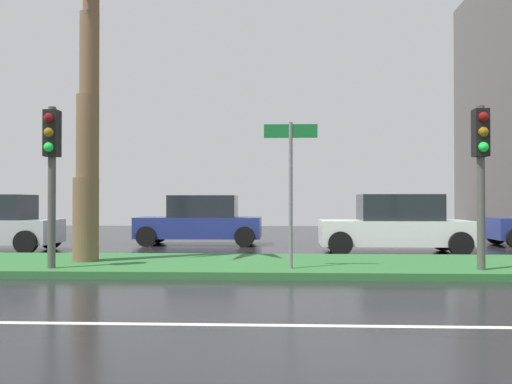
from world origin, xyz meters
name	(u,v)px	position (x,y,z in m)	size (l,w,h in m)	color
ground_plane	(323,266)	(0.00, 9.00, -0.05)	(90.00, 42.00, 0.10)	black
near_lane_divider_stripe	(363,326)	(0.00, 2.00, 0.00)	(81.00, 0.14, 0.01)	white
median_strip	(326,265)	(0.00, 8.00, 0.07)	(85.50, 4.00, 0.15)	#2D6B33
traffic_signal_median_left	(52,157)	(-5.74, 6.54, 2.44)	(0.28, 0.43, 3.32)	#4C4C47
traffic_signal_median_right	(481,157)	(2.99, 6.65, 2.42)	(0.28, 0.43, 3.30)	#4C4C47
street_name_sign	(291,174)	(-0.82, 6.75, 2.08)	(1.10, 0.08, 3.00)	slate
car_in_traffic_second	(200,221)	(-3.86, 14.94, 0.83)	(4.30, 2.02, 1.72)	navy
car_in_traffic_third	(396,225)	(2.31, 11.95, 0.83)	(4.30, 2.02, 1.72)	white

